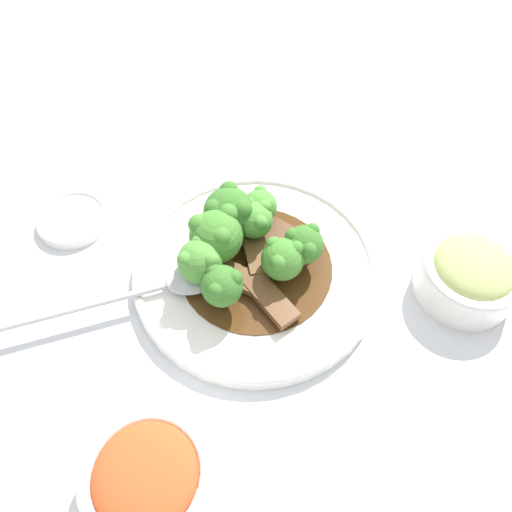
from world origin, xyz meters
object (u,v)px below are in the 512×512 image
object	(u,v)px
serving_spoon	(173,282)
broccoli_floret_0	(217,232)
beef_strip_3	(232,274)
broccoli_floret_4	(200,261)
beef_strip_1	(254,255)
beef_strip_2	(283,238)
broccoli_floret_5	(222,286)
beef_strip_0	(270,299)
sauce_dish	(73,219)
broccoli_floret_2	(283,259)
side_bowl_kimchi	(148,478)
broccoli_floret_3	(304,244)
side_bowl_appetizer	(470,275)
broccoli_floret_1	(260,206)
main_plate	(256,269)
broccoli_floret_6	(254,220)
broccoli_floret_7	(229,212)

from	to	relation	value
serving_spoon	broccoli_floret_0	bearing A→B (deg)	-127.34
beef_strip_3	serving_spoon	xyz separation A→B (m)	(0.06, 0.02, 0.00)
broccoli_floret_0	broccoli_floret_4	xyz separation A→B (m)	(0.01, 0.04, -0.00)
beef_strip_1	beef_strip_2	xyz separation A→B (m)	(-0.03, -0.03, -0.00)
beef_strip_2	broccoli_floret_5	size ratio (longest dim) A/B	1.64
beef_strip_0	sauce_dish	size ratio (longest dim) A/B	0.80
broccoli_floret_2	side_bowl_kimchi	size ratio (longest dim) A/B	0.45
broccoli_floret_3	side_bowl_kimchi	size ratio (longest dim) A/B	0.46
beef_strip_3	side_bowl_appetizer	distance (m)	0.24
beef_strip_0	beef_strip_2	size ratio (longest dim) A/B	0.79
beef_strip_2	broccoli_floret_2	xyz separation A→B (m)	(-0.01, 0.04, 0.02)
broccoli_floret_1	beef_strip_1	bearing A→B (deg)	95.21
main_plate	broccoli_floret_6	bearing A→B (deg)	-75.67
beef_strip_3	broccoli_floret_4	xyz separation A→B (m)	(0.03, 0.01, 0.03)
beef_strip_2	broccoli_floret_7	world-z (taller)	broccoli_floret_7
broccoli_floret_0	serving_spoon	world-z (taller)	broccoli_floret_0
beef_strip_3	broccoli_floret_5	xyz separation A→B (m)	(0.00, 0.03, 0.03)
beef_strip_1	broccoli_floret_4	distance (m)	0.07
main_plate	beef_strip_0	world-z (taller)	beef_strip_0
broccoli_floret_6	broccoli_floret_0	bearing A→B (deg)	42.33
broccoli_floret_3	broccoli_floret_4	world-z (taller)	broccoli_floret_4
side_bowl_kimchi	beef_strip_1	bearing A→B (deg)	-99.61
broccoli_floret_0	broccoli_floret_5	xyz separation A→B (m)	(-0.02, 0.06, -0.01)
broccoli_floret_1	serving_spoon	size ratio (longest dim) A/B	0.19
beef_strip_3	serving_spoon	size ratio (longest dim) A/B	0.28
broccoli_floret_7	side_bowl_kimchi	world-z (taller)	broccoli_floret_7
beef_strip_1	broccoli_floret_7	size ratio (longest dim) A/B	0.90
broccoli_floret_0	beef_strip_3	bearing A→B (deg)	128.81
main_plate	beef_strip_1	xyz separation A→B (m)	(0.00, -0.01, 0.01)
beef_strip_2	broccoli_floret_6	distance (m)	0.04
broccoli_floret_5	sauce_dish	distance (m)	0.22
main_plate	broccoli_floret_5	xyz separation A→B (m)	(0.02, 0.05, 0.04)
broccoli_floret_0	side_bowl_kimchi	xyz separation A→B (m)	(0.00, 0.23, -0.03)
beef_strip_3	broccoli_floret_4	world-z (taller)	broccoli_floret_4
broccoli_floret_5	side_bowl_kimchi	xyz separation A→B (m)	(0.02, 0.18, -0.03)
beef_strip_1	sauce_dish	world-z (taller)	beef_strip_1
beef_strip_0	side_bowl_kimchi	distance (m)	0.20
beef_strip_0	broccoli_floret_0	distance (m)	0.09
side_bowl_appetizer	broccoli_floret_5	bearing A→B (deg)	17.46
side_bowl_kimchi	sauce_dish	world-z (taller)	side_bowl_kimchi
beef_strip_2	broccoli_floret_5	xyz separation A→B (m)	(0.05, 0.09, 0.03)
main_plate	broccoli_floret_6	size ratio (longest dim) A/B	5.25
broccoli_floret_1	sauce_dish	world-z (taller)	broccoli_floret_1
beef_strip_3	broccoli_floret_4	distance (m)	0.04
main_plate	broccoli_floret_7	distance (m)	0.07
beef_strip_0	beef_strip_3	size ratio (longest dim) A/B	1.04
broccoli_floret_1	broccoli_floret_4	size ratio (longest dim) A/B	0.73
beef_strip_1	broccoli_floret_4	size ratio (longest dim) A/B	1.00
sauce_dish	broccoli_floret_5	bearing A→B (deg)	158.28
broccoli_floret_2	beef_strip_2	bearing A→B (deg)	-82.97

